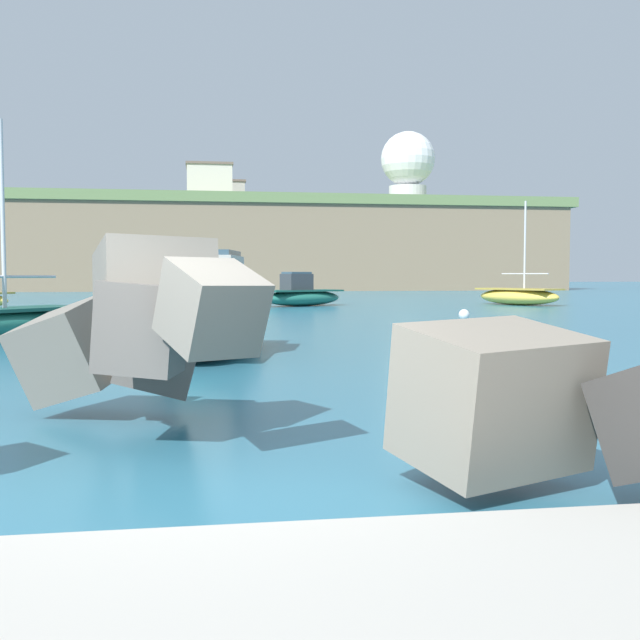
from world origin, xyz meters
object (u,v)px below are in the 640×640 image
Objects in this scene: mooring_buoy_inner at (464,315)px; station_building_central at (210,184)px; boat_near_right at (518,296)px; station_building_west at (221,195)px; boat_mid_centre at (301,295)px; mooring_buoy_middle at (97,309)px; radar_dome at (408,164)px; boat_mid_left at (215,323)px.

station_building_central is at bearing 97.51° from mooring_buoy_inner.
boat_near_right reaches higher than mooring_buoy_inner.
station_building_west is (-7.90, 81.56, 13.25)m from mooring_buoy_inner.
boat_mid_centre is at bearing -85.27° from station_building_central.
boat_near_right is 62.62m from station_building_central.
boat_near_right is 0.95× the size of station_building_central.
boat_mid_centre is 12.93× the size of mooring_buoy_middle.
mooring_buoy_middle is 0.06× the size of station_building_west.
station_building_west reaches higher than mooring_buoy_inner.
boat_near_right is 1.12× the size of boat_mid_centre.
boat_near_right reaches higher than boat_mid_centre.
boat_mid_centre is at bearing -111.59° from radar_dome.
radar_dome is (27.16, 81.50, 16.10)m from boat_mid_left.
boat_mid_centre is 59.60m from station_building_central.
radar_dome is at bearing 62.27° from mooring_buoy_middle.
mooring_buoy_middle is 71.73m from radar_dome.
station_building_central is at bearing -100.93° from station_building_west.
boat_near_right is 1.01× the size of boat_mid_left.
station_building_central is (-18.25, 58.37, 13.44)m from boat_near_right.
station_building_central is at bearing 84.68° from mooring_buoy_middle.
boat_near_right is 0.65× the size of radar_dome.
boat_near_right is at bearing 58.99° from mooring_buoy_inner.
boat_mid_centre is at bearing 78.36° from boat_mid_left.
boat_mid_centre is 67.96m from station_building_west.
boat_near_right is 14.44× the size of mooring_buoy_inner.
station_building_west is (-24.72, 12.01, -3.36)m from radar_dome.
boat_mid_left reaches higher than boat_mid_centre.
mooring_buoy_middle is (-15.65, 7.78, 0.00)m from mooring_buoy_inner.
mooring_buoy_inner is 1.00× the size of mooring_buoy_middle.
boat_mid_centre is at bearing 177.95° from boat_near_right.
mooring_buoy_inner is 83.00m from station_building_west.
station_building_central is at bearing 173.03° from radar_dome.
station_building_west is (-3.09, 66.67, 12.81)m from boat_mid_centre.
mooring_buoy_inner is at bearing -72.09° from boat_mid_centre.
station_building_central is (-1.70, -8.78, 0.53)m from station_building_west.
radar_dome reaches higher than station_building_central.
boat_mid_left reaches higher than mooring_buoy_inner.
boat_mid_centre is 0.85× the size of station_building_central.
station_building_west is (7.75, 73.78, 13.25)m from mooring_buoy_middle.
radar_dome is 1.38× the size of station_building_west.
boat_mid_centre is (-13.47, 0.48, 0.10)m from boat_near_right.
boat_near_right is at bearing -72.64° from station_building_central.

